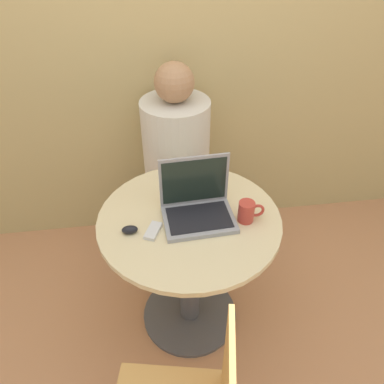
# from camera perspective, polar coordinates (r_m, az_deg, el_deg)

# --- Properties ---
(ground_plane) EXTENTS (12.00, 12.00, 0.00)m
(ground_plane) POSITION_cam_1_polar(r_m,az_deg,el_deg) (2.21, -0.33, -18.10)
(ground_plane) COLOR tan
(back_wall) EXTENTS (7.00, 0.05, 2.60)m
(back_wall) POSITION_cam_1_polar(r_m,az_deg,el_deg) (2.12, -3.73, 23.57)
(back_wall) COLOR tan
(back_wall) RESTS_ON ground_plane
(round_table) EXTENTS (0.81, 0.81, 0.73)m
(round_table) POSITION_cam_1_polar(r_m,az_deg,el_deg) (1.81, -0.39, -9.31)
(round_table) COLOR #4C4C51
(round_table) RESTS_ON ground_plane
(laptop) EXTENTS (0.32, 0.24, 0.26)m
(laptop) POSITION_cam_1_polar(r_m,az_deg,el_deg) (1.62, 0.79, -1.97)
(laptop) COLOR gray
(laptop) RESTS_ON round_table
(cell_phone) EXTENTS (0.09, 0.11, 0.02)m
(cell_phone) POSITION_cam_1_polar(r_m,az_deg,el_deg) (1.58, -5.96, -5.91)
(cell_phone) COLOR silver
(cell_phone) RESTS_ON round_table
(computer_mouse) EXTENTS (0.07, 0.04, 0.03)m
(computer_mouse) POSITION_cam_1_polar(r_m,az_deg,el_deg) (1.59, -9.47, -5.68)
(computer_mouse) COLOR black
(computer_mouse) RESTS_ON round_table
(coffee_cup) EXTENTS (0.12, 0.07, 0.10)m
(coffee_cup) POSITION_cam_1_polar(r_m,az_deg,el_deg) (1.62, 8.43, -2.95)
(coffee_cup) COLOR #B2382D
(coffee_cup) RESTS_ON round_table
(person_seated) EXTENTS (0.43, 0.62, 1.20)m
(person_seated) POSITION_cam_1_polar(r_m,az_deg,el_deg) (2.34, -2.24, 3.25)
(person_seated) COLOR brown
(person_seated) RESTS_ON ground_plane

